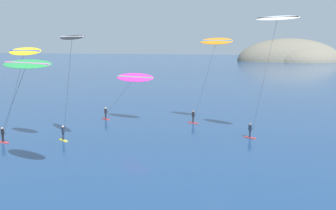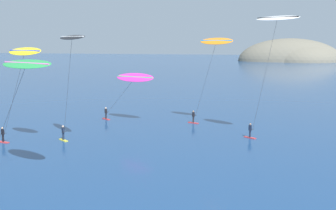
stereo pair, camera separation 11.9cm
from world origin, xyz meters
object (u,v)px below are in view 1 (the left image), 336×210
(kitesurfer_green, at_px, (24,71))
(kitesurfer_yellow, at_px, (23,59))
(kitesurfer_magenta, at_px, (133,80))
(kitesurfer_orange, at_px, (214,48))
(kitesurfer_white, at_px, (275,27))
(kitesurfer_black, at_px, (71,46))

(kitesurfer_green, bearing_deg, kitesurfer_yellow, 121.47)
(kitesurfer_magenta, bearing_deg, kitesurfer_orange, 0.63)
(kitesurfer_orange, distance_m, kitesurfer_white, 10.59)
(kitesurfer_white, bearing_deg, kitesurfer_yellow, -162.21)
(kitesurfer_yellow, xyz_separation_m, kitesurfer_green, (5.85, -9.56, -0.40))
(kitesurfer_yellow, bearing_deg, kitesurfer_magenta, 65.56)
(kitesurfer_green, distance_m, kitesurfer_white, 26.22)
(kitesurfer_green, xyz_separation_m, kitesurfer_white, (19.11, 17.57, 3.66))
(kitesurfer_orange, height_order, kitesurfer_yellow, kitesurfer_orange)
(kitesurfer_orange, distance_m, kitesurfer_green, 27.66)
(kitesurfer_orange, bearing_deg, kitesurfer_yellow, -139.09)
(kitesurfer_green, bearing_deg, kitesurfer_magenta, 87.51)
(kitesurfer_magenta, relative_size, kitesurfer_black, 0.73)
(kitesurfer_yellow, xyz_separation_m, kitesurfer_black, (4.65, 1.48, 1.30))
(kitesurfer_orange, xyz_separation_m, kitesurfer_yellow, (-17.75, -15.38, -0.87))
(kitesurfer_white, bearing_deg, kitesurfer_black, -162.17)
(kitesurfer_magenta, bearing_deg, kitesurfer_black, -99.40)
(kitesurfer_orange, relative_size, kitesurfer_yellow, 1.10)
(kitesurfer_green, bearing_deg, kitesurfer_black, 96.21)
(kitesurfer_magenta, height_order, kitesurfer_orange, kitesurfer_orange)
(kitesurfer_black, xyz_separation_m, kitesurfer_green, (1.20, -11.04, -1.70))
(kitesurfer_magenta, relative_size, kitesurfer_white, 0.62)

